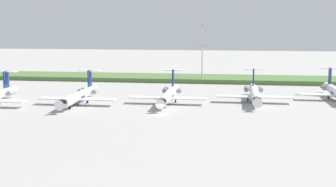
# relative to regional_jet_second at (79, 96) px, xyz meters

# --- Properties ---
(ground_plane) EXTENTS (500.00, 500.00, 0.00)m
(ground_plane) POSITION_rel_regional_jet_second_xyz_m (25.64, 18.47, -2.54)
(ground_plane) COLOR #9E9B96
(grass_berm) EXTENTS (320.00, 20.00, 1.73)m
(grass_berm) POSITION_rel_regional_jet_second_xyz_m (25.64, 59.43, -1.67)
(grass_berm) COLOR #4C6B38
(grass_berm) RESTS_ON ground
(regional_jet_second) EXTENTS (22.81, 31.00, 9.00)m
(regional_jet_second) POSITION_rel_regional_jet_second_xyz_m (0.00, 0.00, 0.00)
(regional_jet_second) COLOR white
(regional_jet_second) RESTS_ON ground
(regional_jet_third) EXTENTS (22.81, 31.00, 9.00)m
(regional_jet_third) POSITION_rel_regional_jet_second_xyz_m (25.73, 5.32, 0.00)
(regional_jet_third) COLOR white
(regional_jet_third) RESTS_ON ground
(regional_jet_fourth) EXTENTS (22.81, 31.00, 9.00)m
(regional_jet_fourth) POSITION_rel_regional_jet_second_xyz_m (51.10, 10.94, 0.00)
(regional_jet_fourth) COLOR white
(regional_jet_fourth) RESTS_ON ground
(regional_jet_fifth) EXTENTS (22.81, 31.00, 9.00)m
(regional_jet_fifth) POSITION_rel_regional_jet_second_xyz_m (76.27, 18.15, 0.00)
(regional_jet_fifth) COLOR white
(regional_jet_fifth) RESTS_ON ground
(antenna_mast) EXTENTS (4.40, 0.50, 23.18)m
(antenna_mast) POSITION_rel_regional_jet_second_xyz_m (32.44, 54.49, 7.09)
(antenna_mast) COLOR #B2B2B7
(antenna_mast) RESTS_ON ground
(safety_cone_front_marker) EXTENTS (0.44, 0.44, 0.55)m
(safety_cone_front_marker) POSITION_rel_regional_jet_second_xyz_m (-2.74, -17.35, -2.26)
(safety_cone_front_marker) COLOR orange
(safety_cone_front_marker) RESTS_ON ground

